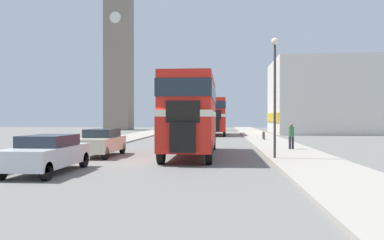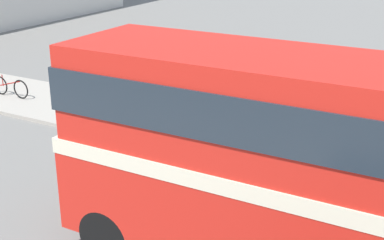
% 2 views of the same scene
% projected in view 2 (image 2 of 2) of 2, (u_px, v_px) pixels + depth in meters
% --- Properties ---
extents(double_decker_bus, '(2.46, 9.67, 4.19)m').
position_uv_depth(double_decker_bus, '(324.00, 162.00, 8.73)').
color(double_decker_bus, red).
rests_on(double_decker_bus, ground_plane).
extents(pedestrian_walking, '(0.33, 0.33, 1.61)m').
position_uv_depth(pedestrian_walking, '(266.00, 110.00, 15.63)').
color(pedestrian_walking, '#282833').
rests_on(pedestrian_walking, sidewalk_right).
extents(bicycle_on_pavement, '(0.05, 1.76, 0.78)m').
position_uv_depth(bicycle_on_pavement, '(10.00, 87.00, 19.74)').
color(bicycle_on_pavement, black).
rests_on(bicycle_on_pavement, sidewalk_right).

